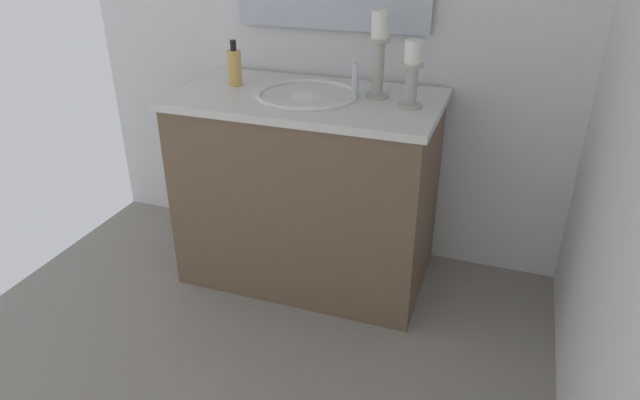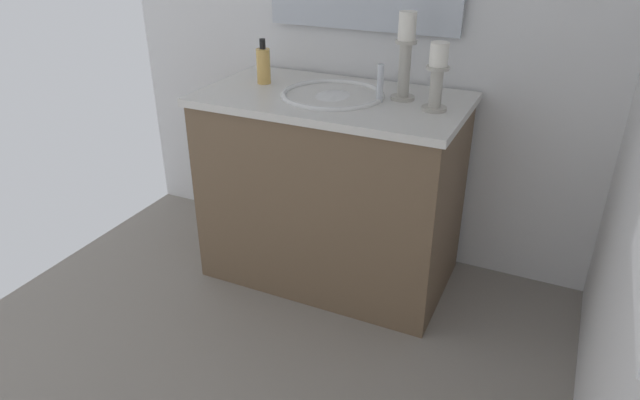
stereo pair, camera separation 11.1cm
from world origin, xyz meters
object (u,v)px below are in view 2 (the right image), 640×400
at_px(candle_holder_tall, 437,75).
at_px(soap_bottle, 263,65).
at_px(candle_holder_short, 405,53).
at_px(sink_basin, 333,105).
at_px(vanity_cabinet, 332,189).

distance_m(candle_holder_tall, soap_bottle, 0.73).
height_order(candle_holder_tall, candle_holder_short, candle_holder_short).
relative_size(sink_basin, candle_holder_tall, 1.69).
bearing_deg(vanity_cabinet, candle_holder_short, 105.29).
distance_m(vanity_cabinet, sink_basin, 0.36).
xyz_separation_m(candle_holder_short, soap_bottle, (0.03, -0.58, -0.10)).
distance_m(candle_holder_short, soap_bottle, 0.59).
distance_m(sink_basin, candle_holder_short, 0.34).
height_order(vanity_cabinet, candle_holder_short, candle_holder_short).
bearing_deg(soap_bottle, sink_basin, 82.70).
bearing_deg(candle_holder_tall, sink_basin, -91.30).
distance_m(candle_holder_tall, candle_holder_short, 0.17).
xyz_separation_m(candle_holder_tall, soap_bottle, (-0.05, -0.73, -0.05)).
bearing_deg(candle_holder_tall, vanity_cabinet, -91.30).
distance_m(sink_basin, candle_holder_tall, 0.43).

